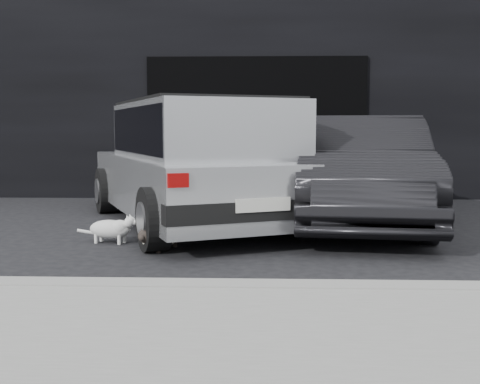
{
  "coord_description": "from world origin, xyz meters",
  "views": [
    {
      "loc": [
        1.12,
        -7.11,
        1.29
      ],
      "look_at": [
        0.88,
        -0.83,
        0.63
      ],
      "focal_mm": 45.0,
      "sensor_mm": 36.0,
      "label": 1
    }
  ],
  "objects_px": {
    "second_car": "(363,171)",
    "silver_hatchback": "(199,158)",
    "cat_siamese": "(158,237)",
    "cat_white": "(113,229)"
  },
  "relations": [
    {
      "from": "silver_hatchback",
      "to": "cat_siamese",
      "type": "bearing_deg",
      "value": -122.4
    },
    {
      "from": "cat_siamese",
      "to": "cat_white",
      "type": "relative_size",
      "value": 1.17
    },
    {
      "from": "second_car",
      "to": "cat_siamese",
      "type": "height_order",
      "value": "second_car"
    },
    {
      "from": "cat_siamese",
      "to": "silver_hatchback",
      "type": "bearing_deg",
      "value": -77.73
    },
    {
      "from": "silver_hatchback",
      "to": "cat_white",
      "type": "relative_size",
      "value": 6.82
    },
    {
      "from": "cat_siamese",
      "to": "cat_white",
      "type": "xyz_separation_m",
      "value": [
        -0.59,
        0.39,
        0.03
      ]
    },
    {
      "from": "silver_hatchback",
      "to": "cat_siamese",
      "type": "distance_m",
      "value": 1.88
    },
    {
      "from": "silver_hatchback",
      "to": "cat_white",
      "type": "distance_m",
      "value": 1.73
    },
    {
      "from": "silver_hatchback",
      "to": "cat_siamese",
      "type": "xyz_separation_m",
      "value": [
        -0.26,
        -1.7,
        -0.77
      ]
    },
    {
      "from": "second_car",
      "to": "silver_hatchback",
      "type": "bearing_deg",
      "value": -170.67
    }
  ]
}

